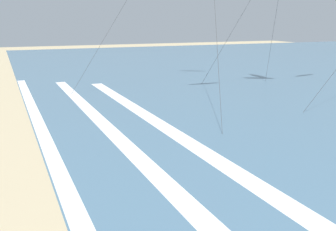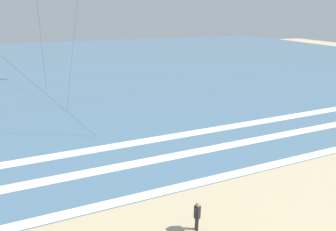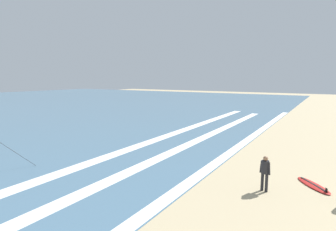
# 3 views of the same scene
# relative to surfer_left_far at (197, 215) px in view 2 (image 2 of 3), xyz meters

# --- Properties ---
(ocean_surface) EXTENTS (140.00, 90.00, 0.01)m
(ocean_surface) POSITION_rel_surfer_left_far_xyz_m (1.03, 47.86, -0.95)
(ocean_surface) COLOR slate
(ocean_surface) RESTS_ON ground
(wave_foam_shoreline) EXTENTS (56.37, 0.67, 0.01)m
(wave_foam_shoreline) POSITION_rel_surfer_left_far_xyz_m (1.24, 3.26, -0.94)
(wave_foam_shoreline) COLOR white
(wave_foam_shoreline) RESTS_ON ocean_surface
(wave_foam_mid_break) EXTENTS (50.33, 0.87, 0.01)m
(wave_foam_mid_break) POSITION_rel_surfer_left_far_xyz_m (0.77, 6.64, -0.94)
(wave_foam_mid_break) COLOR white
(wave_foam_mid_break) RESTS_ON ocean_surface
(wave_foam_outer_break) EXTENTS (49.58, 0.96, 0.01)m
(wave_foam_outer_break) POSITION_rel_surfer_left_far_xyz_m (2.69, 9.59, -0.94)
(wave_foam_outer_break) COLOR white
(wave_foam_outer_break) RESTS_ON ocean_surface
(surfer_left_far) EXTENTS (0.32, 0.51, 1.60)m
(surfer_left_far) POSITION_rel_surfer_left_far_xyz_m (0.00, 0.00, 0.00)
(surfer_left_far) COLOR #232328
(surfer_left_far) RESTS_ON ground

